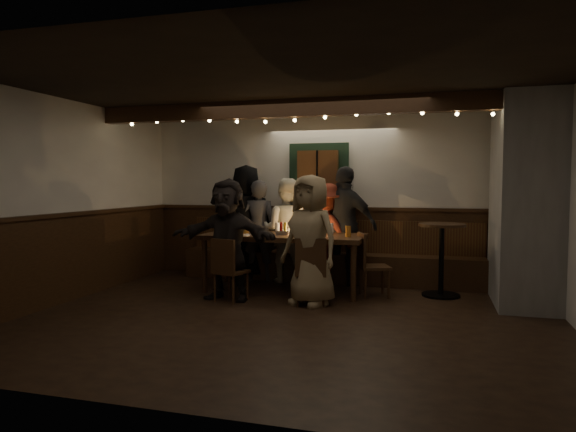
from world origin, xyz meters
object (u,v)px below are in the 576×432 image
(person_d, at_px, (327,234))
(person_g, at_px, (310,240))
(chair_near_left, at_px, (227,266))
(chair_end, at_px, (368,261))
(person_a, at_px, (247,222))
(person_f, at_px, (227,239))
(dining_table, at_px, (284,239))
(person_b, at_px, (259,230))
(high_top, at_px, (442,250))
(person_c, at_px, (286,230))
(person_e, at_px, (345,226))
(chair_near_right, at_px, (311,267))

(person_d, distance_m, person_g, 1.39)
(chair_near_left, xyz_separation_m, chair_end, (1.70, 0.81, 0.02))
(person_a, relative_size, person_f, 1.14)
(dining_table, xyz_separation_m, person_b, (-0.60, 0.63, 0.05))
(high_top, relative_size, person_c, 0.62)
(person_a, bearing_deg, chair_end, 145.78)
(person_c, distance_m, person_f, 1.42)
(person_e, bearing_deg, person_g, 103.53)
(high_top, height_order, person_c, person_c)
(dining_table, bearing_deg, person_d, 56.00)
(person_e, bearing_deg, person_b, 24.38)
(chair_near_left, bearing_deg, person_b, 93.35)
(dining_table, distance_m, person_e, 1.03)
(chair_near_left, distance_m, person_a, 1.69)
(chair_near_right, distance_m, person_f, 1.18)
(person_d, bearing_deg, high_top, -171.56)
(person_f, bearing_deg, chair_near_right, 3.72)
(chair_near_left, xyz_separation_m, person_f, (-0.06, 0.14, 0.33))
(person_e, distance_m, person_f, 1.92)
(chair_end, xyz_separation_m, person_d, (-0.72, 0.73, 0.28))
(person_e, xyz_separation_m, person_g, (-0.21, -1.38, -0.07))
(chair_near_right, height_order, person_f, person_f)
(person_a, distance_m, person_b, 0.29)
(chair_near_left, relative_size, person_a, 0.45)
(chair_near_right, distance_m, person_b, 1.82)
(chair_near_left, bearing_deg, person_a, 101.68)
(chair_near_right, xyz_separation_m, person_g, (-0.02, 0.04, 0.34))
(person_c, height_order, person_e, person_e)
(chair_end, relative_size, person_d, 0.57)
(person_d, height_order, person_f, person_f)
(dining_table, distance_m, person_f, 0.91)
(dining_table, xyz_separation_m, person_e, (0.76, 0.69, 0.15))
(chair_end, bearing_deg, person_g, -134.15)
(person_g, bearing_deg, person_f, -155.66)
(chair_near_right, relative_size, person_g, 0.52)
(dining_table, distance_m, chair_end, 1.22)
(high_top, distance_m, person_f, 2.87)
(person_b, bearing_deg, high_top, 164.04)
(dining_table, distance_m, person_c, 0.68)
(chair_end, height_order, person_f, person_f)
(person_b, height_order, person_f, person_f)
(chair_near_right, distance_m, person_d, 1.46)
(chair_end, distance_m, person_e, 0.93)
(person_d, bearing_deg, person_a, 21.07)
(person_a, bearing_deg, high_top, 157.35)
(chair_near_left, xyz_separation_m, person_b, (-0.09, 1.48, 0.33))
(person_c, distance_m, person_e, 0.91)
(chair_near_left, height_order, person_f, person_f)
(person_a, bearing_deg, dining_table, 125.11)
(chair_near_left, bearing_deg, person_d, 57.54)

